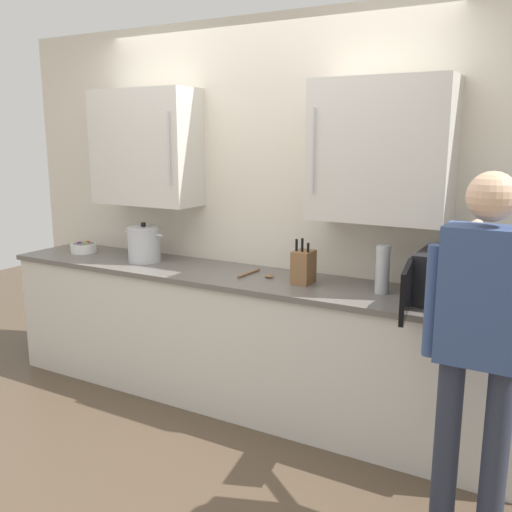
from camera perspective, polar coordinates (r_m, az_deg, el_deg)
name	(u,v)px	position (r m, az deg, el deg)	size (l,w,h in m)	color
ground_plane	(159,464)	(3.42, -9.65, -19.83)	(9.69, 9.69, 0.00)	#4C3D2D
back_wall_tiled	(261,194)	(3.89, 0.54, 6.20)	(4.18, 0.44, 2.56)	beige
counter_unit	(240,340)	(3.86, -1.60, -8.38)	(3.61, 0.62, 0.90)	beige
microwave_oven	(465,279)	(3.25, 20.15, -2.18)	(0.55, 0.81, 0.28)	black
thermos_flask	(383,269)	(3.35, 12.54, -1.27)	(0.09, 0.09, 0.28)	#B7BABF
knife_block	(303,267)	(3.51, 4.76, -1.08)	(0.11, 0.15, 0.29)	brown
wooden_spoon	(258,275)	(3.69, 0.24, -1.88)	(0.20, 0.25, 0.02)	brown
fruit_bowl	(84,247)	(4.63, -16.83, 0.85)	(0.20, 0.20, 0.09)	white
stock_pot	(144,244)	(4.18, -11.12, 1.19)	(0.33, 0.24, 0.28)	#B7BABF
person_figure	(479,332)	(2.56, 21.43, -7.09)	(0.44, 0.54, 1.66)	#282D3D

